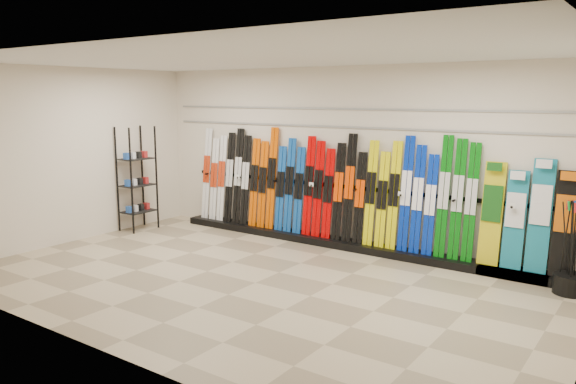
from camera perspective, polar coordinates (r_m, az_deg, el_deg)
The scene contains 12 objects.
floor at distance 7.75m, azimuth -3.33°, elevation -9.20°, with size 8.00×8.00×0.00m, color #85765C.
back_wall at distance 9.47m, azimuth 6.02°, elevation 3.56°, with size 8.00×8.00×0.00m, color beige.
left_wall at distance 10.36m, azimuth -21.09°, elevation 3.49°, with size 5.00×5.00×0.00m, color beige.
ceiling at distance 7.34m, azimuth -3.57°, elevation 13.53°, with size 8.00×8.00×0.00m, color silver.
ski_rack_base at distance 9.44m, azimuth 6.41°, elevation -5.38°, with size 8.00×0.40×0.12m, color black.
skis at distance 9.61m, azimuth 3.16°, elevation 0.40°, with size 5.37×0.23×1.83m.
snowboards at distance 8.42m, azimuth 23.16°, elevation -2.46°, with size 1.26×0.24×1.56m.
accessory_rack at distance 10.92m, azimuth -15.09°, elevation 1.32°, with size 0.40×0.60×1.95m, color black.
pole_bin at distance 8.15m, azimuth 26.78°, elevation -8.36°, with size 0.43×0.43×0.25m, color black.
ski_poles at distance 8.05m, azimuth 26.97°, elevation -5.02°, with size 0.34×0.32×1.18m.
slatwall_rail_0 at distance 9.41m, azimuth 6.01°, elevation 6.57°, with size 7.60×0.02×0.03m, color gray.
slatwall_rail_1 at distance 9.40m, azimuth 6.04°, elevation 8.40°, with size 7.60×0.02×0.03m, color gray.
Camera 1 is at (4.56, -5.73, 2.52)m, focal length 35.00 mm.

